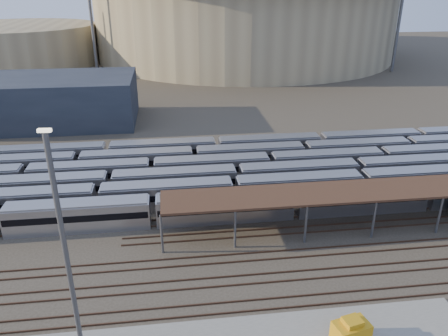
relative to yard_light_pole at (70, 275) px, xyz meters
name	(u,v)px	position (x,y,z in m)	size (l,w,h in m)	color
ground	(232,254)	(13.73, 16.63, -10.92)	(420.00, 420.00, 0.00)	#383026
subway_trains	(239,173)	(17.58, 35.13, -9.12)	(124.33, 23.90, 3.60)	#ACABB0
inspection_shed	(399,190)	(35.73, 20.63, -5.94)	(60.30, 6.00, 5.30)	#57575C
empty_tracks	(238,280)	(13.73, 11.63, -10.83)	(170.00, 9.62, 0.18)	#4C3323
stadium	(244,13)	(38.73, 156.63, 5.55)	(124.00, 124.00, 32.50)	#998B68
secondary_arena	(19,45)	(-46.27, 146.63, -3.92)	(56.00, 56.00, 14.00)	#998B68
service_building	(37,101)	(-21.27, 71.63, -5.92)	(42.00, 20.00, 10.00)	#1E232D
floodlight_0	(90,8)	(-16.27, 126.63, 9.73)	(4.00, 1.00, 38.40)	#57575C
floodlight_2	(401,7)	(83.73, 116.63, 9.73)	(4.00, 1.00, 38.40)	#57575C
floodlight_3	(156,0)	(3.73, 176.63, 9.73)	(4.00, 1.00, 38.40)	#57575C
yard_light_pole	(70,275)	(0.00, 0.00, 0.00)	(0.82, 0.36, 21.27)	#57575C
yellow_equipment	(351,332)	(22.15, 1.94, -9.75)	(3.09, 1.93, 1.93)	#BF8712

